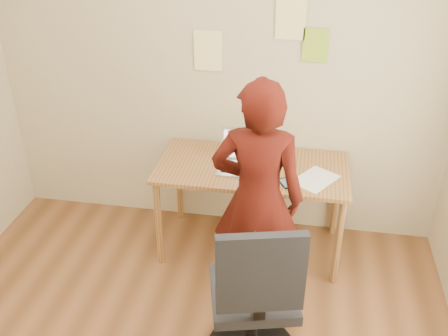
% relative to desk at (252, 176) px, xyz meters
% --- Properties ---
extents(room, '(3.58, 3.58, 2.78)m').
position_rel_desk_xyz_m(room, '(-0.32, -1.38, 0.70)').
color(room, brown).
rests_on(room, ground).
extents(desk, '(1.40, 0.70, 0.74)m').
position_rel_desk_xyz_m(desk, '(0.00, 0.00, 0.00)').
color(desk, olive).
rests_on(desk, ground).
extents(laptop, '(0.36, 0.32, 0.25)m').
position_rel_desk_xyz_m(laptop, '(-0.07, -0.02, 0.14)').
color(laptop, silver).
rests_on(laptop, desk).
extents(paper_sheet, '(0.36, 0.39, 0.00)m').
position_rel_desk_xyz_m(paper_sheet, '(0.46, -0.11, 0.09)').
color(paper_sheet, white).
rests_on(paper_sheet, desk).
extents(phone, '(0.13, 0.15, 0.01)m').
position_rel_desk_xyz_m(phone, '(0.26, -0.21, 0.09)').
color(phone, black).
rests_on(phone, desk).
extents(wall_note_left, '(0.21, 0.00, 0.30)m').
position_rel_desk_xyz_m(wall_note_left, '(-0.40, 0.36, 0.82)').
color(wall_note_left, '#FEE797').
rests_on(wall_note_left, room).
extents(wall_note_mid, '(0.21, 0.00, 0.30)m').
position_rel_desk_xyz_m(wall_note_mid, '(0.19, 0.36, 1.08)').
color(wall_note_mid, '#FEE797').
rests_on(wall_note_mid, room).
extents(wall_note_right, '(0.18, 0.00, 0.24)m').
position_rel_desk_xyz_m(wall_note_right, '(0.38, 0.36, 0.90)').
color(wall_note_right, '#8FC12B').
rests_on(wall_note_right, room).
extents(office_chair, '(0.58, 0.59, 1.08)m').
position_rel_desk_xyz_m(office_chair, '(0.16, -1.12, -0.19)').
color(office_chair, black).
rests_on(office_chair, ground).
extents(person, '(0.59, 0.39, 1.61)m').
position_rel_desk_xyz_m(person, '(0.10, -0.54, 0.15)').
color(person, '#3E0E08').
rests_on(person, ground).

